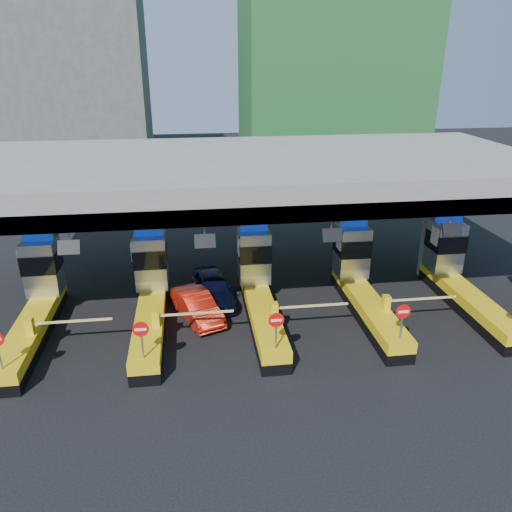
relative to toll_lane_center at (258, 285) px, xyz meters
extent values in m
plane|color=black|center=(0.00, -0.28, -1.40)|extent=(120.00, 120.00, 0.00)
cube|color=slate|center=(0.00, 2.72, 4.85)|extent=(28.00, 12.00, 1.50)
cube|color=#4C4C49|center=(0.00, -2.98, 4.45)|extent=(28.00, 0.60, 0.70)
cube|color=slate|center=(-10.00, 2.72, 1.35)|extent=(1.00, 1.00, 5.50)
cube|color=slate|center=(0.00, 2.72, 1.35)|extent=(1.00, 1.00, 5.50)
cube|color=slate|center=(10.00, 2.72, 1.35)|extent=(1.00, 1.00, 5.50)
cylinder|color=slate|center=(-7.50, -2.98, 3.85)|extent=(0.06, 0.06, 0.50)
cube|color=black|center=(-7.50, -3.18, 3.50)|extent=(0.80, 0.38, 0.54)
cylinder|color=slate|center=(-2.50, -2.98, 3.85)|extent=(0.06, 0.06, 0.50)
cube|color=black|center=(-2.50, -3.18, 3.50)|extent=(0.80, 0.38, 0.54)
cylinder|color=slate|center=(2.50, -2.98, 3.85)|extent=(0.06, 0.06, 0.50)
cube|color=black|center=(2.50, -3.18, 3.50)|extent=(0.80, 0.38, 0.54)
cylinder|color=slate|center=(7.50, -2.98, 3.85)|extent=(0.06, 0.06, 0.50)
cube|color=black|center=(7.50, -3.18, 3.50)|extent=(0.80, 0.38, 0.54)
cube|color=black|center=(-10.00, -1.28, -1.15)|extent=(1.20, 8.00, 0.50)
cube|color=#E5B70C|center=(-10.00, -1.28, -0.65)|extent=(1.20, 8.00, 0.50)
cube|color=#9EA3A8|center=(-10.00, 1.52, 0.90)|extent=(1.50, 1.50, 2.60)
cube|color=black|center=(-10.00, 1.50, 1.20)|extent=(1.56, 1.56, 0.90)
cube|color=#0C2DBF|center=(-10.00, 1.52, 2.48)|extent=(1.30, 0.35, 0.55)
cube|color=white|center=(-10.80, 1.22, 1.60)|extent=(0.06, 0.70, 0.90)
cube|color=#E5B70C|center=(-9.65, -2.48, -0.05)|extent=(0.30, 0.35, 0.70)
cube|color=white|center=(-8.00, -2.48, 0.05)|extent=(3.20, 0.08, 0.08)
cube|color=black|center=(-5.00, -1.28, -1.15)|extent=(1.20, 8.00, 0.50)
cube|color=#E5B70C|center=(-5.00, -1.28, -0.65)|extent=(1.20, 8.00, 0.50)
cube|color=#9EA3A8|center=(-5.00, 1.52, 0.90)|extent=(1.50, 1.50, 2.60)
cube|color=black|center=(-5.00, 1.50, 1.20)|extent=(1.56, 1.56, 0.90)
cube|color=#0C2DBF|center=(-5.00, 1.52, 2.48)|extent=(1.30, 0.35, 0.55)
cube|color=white|center=(-5.80, 1.22, 1.60)|extent=(0.06, 0.70, 0.90)
cylinder|color=slate|center=(-5.00, -4.88, 0.25)|extent=(0.07, 0.07, 1.30)
cylinder|color=red|center=(-5.00, -4.91, 0.85)|extent=(0.60, 0.04, 0.60)
cube|color=white|center=(-5.00, -4.93, 0.85)|extent=(0.42, 0.02, 0.10)
cube|color=#E5B70C|center=(-4.65, -2.48, -0.05)|extent=(0.30, 0.35, 0.70)
cube|color=white|center=(-3.00, -2.48, 0.05)|extent=(3.20, 0.08, 0.08)
cube|color=black|center=(0.00, -1.28, -1.15)|extent=(1.20, 8.00, 0.50)
cube|color=#E5B70C|center=(0.00, -1.28, -0.65)|extent=(1.20, 8.00, 0.50)
cube|color=#9EA3A8|center=(0.00, 1.52, 0.90)|extent=(1.50, 1.50, 2.60)
cube|color=black|center=(0.00, 1.50, 1.20)|extent=(1.56, 1.56, 0.90)
cube|color=#0C2DBF|center=(0.00, 1.52, 2.48)|extent=(1.30, 0.35, 0.55)
cube|color=white|center=(-0.80, 1.22, 1.60)|extent=(0.06, 0.70, 0.90)
cylinder|color=slate|center=(0.00, -4.88, 0.25)|extent=(0.07, 0.07, 1.30)
cylinder|color=red|center=(0.00, -4.91, 0.85)|extent=(0.60, 0.04, 0.60)
cube|color=white|center=(0.00, -4.93, 0.85)|extent=(0.42, 0.02, 0.10)
cube|color=#E5B70C|center=(0.35, -2.48, -0.05)|extent=(0.30, 0.35, 0.70)
cube|color=white|center=(2.00, -2.48, 0.05)|extent=(3.20, 0.08, 0.08)
cube|color=black|center=(5.00, -1.28, -1.15)|extent=(1.20, 8.00, 0.50)
cube|color=#E5B70C|center=(5.00, -1.28, -0.65)|extent=(1.20, 8.00, 0.50)
cube|color=#9EA3A8|center=(5.00, 1.52, 0.90)|extent=(1.50, 1.50, 2.60)
cube|color=black|center=(5.00, 1.50, 1.20)|extent=(1.56, 1.56, 0.90)
cube|color=#0C2DBF|center=(5.00, 1.52, 2.48)|extent=(1.30, 0.35, 0.55)
cube|color=white|center=(4.20, 1.22, 1.60)|extent=(0.06, 0.70, 0.90)
cylinder|color=slate|center=(5.00, -4.88, 0.25)|extent=(0.07, 0.07, 1.30)
cylinder|color=red|center=(5.00, -4.91, 0.85)|extent=(0.60, 0.04, 0.60)
cube|color=white|center=(5.00, -4.93, 0.85)|extent=(0.42, 0.02, 0.10)
cube|color=#E5B70C|center=(5.35, -2.48, -0.05)|extent=(0.30, 0.35, 0.70)
cube|color=white|center=(7.00, -2.48, 0.05)|extent=(3.20, 0.08, 0.08)
cube|color=black|center=(10.00, -1.28, -1.15)|extent=(1.20, 8.00, 0.50)
cube|color=#E5B70C|center=(10.00, -1.28, -0.65)|extent=(1.20, 8.00, 0.50)
cube|color=#9EA3A8|center=(10.00, 1.52, 0.90)|extent=(1.50, 1.50, 2.60)
cube|color=black|center=(10.00, 1.50, 1.20)|extent=(1.56, 1.56, 0.90)
cube|color=#0C2DBF|center=(10.00, 1.52, 2.48)|extent=(1.30, 0.35, 0.55)
cube|color=white|center=(9.20, 1.22, 1.60)|extent=(0.06, 0.70, 0.90)
cube|color=#E5B70C|center=(10.35, -2.48, -0.05)|extent=(0.30, 0.35, 0.70)
cube|color=#1E5926|center=(12.00, 31.72, 12.60)|extent=(18.00, 12.00, 28.00)
cube|color=#4C4C49|center=(-14.00, 35.72, 7.60)|extent=(14.00, 10.00, 18.00)
imported|color=black|center=(-2.08, 1.36, -0.67)|extent=(2.29, 4.48, 1.46)
imported|color=red|center=(-2.93, -0.27, -0.76)|extent=(2.63, 4.07, 1.27)
camera|label=1|loc=(-2.97, -21.11, 10.09)|focal=35.00mm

